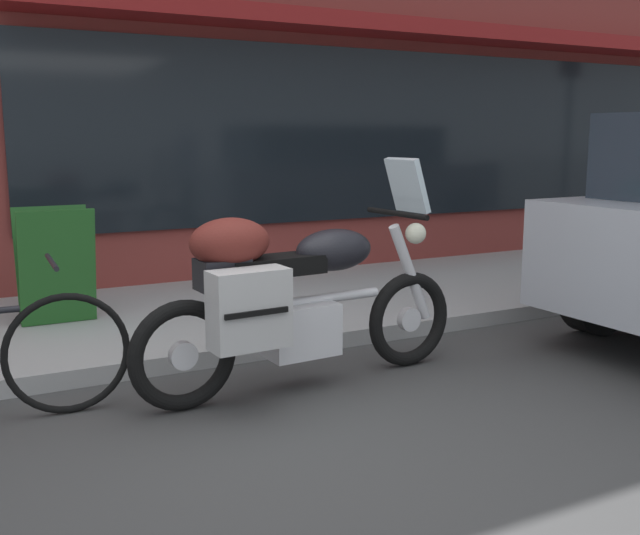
# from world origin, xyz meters

# --- Properties ---
(ground_plane) EXTENTS (80.00, 80.00, 0.00)m
(ground_plane) POSITION_xyz_m (0.00, 0.00, 0.00)
(ground_plane) COLOR #3A3A3A
(storefront_building) EXTENTS (20.31, 0.90, 5.65)m
(storefront_building) POSITION_xyz_m (6.16, 3.95, 2.77)
(storefront_building) COLOR maroon
(storefront_building) RESTS_ON ground_plane
(touring_motorcycle) EXTENTS (2.24, 0.75, 1.40)m
(touring_motorcycle) POSITION_xyz_m (0.32, 0.73, 0.60)
(touring_motorcycle) COLOR black
(touring_motorcycle) RESTS_ON ground_plane
(sandwich_board_sign) EXTENTS (0.55, 0.40, 0.88)m
(sandwich_board_sign) POSITION_xyz_m (-0.75, 2.65, 0.56)
(sandwich_board_sign) COLOR #1E511E
(sandwich_board_sign) RESTS_ON sidewalk_curb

